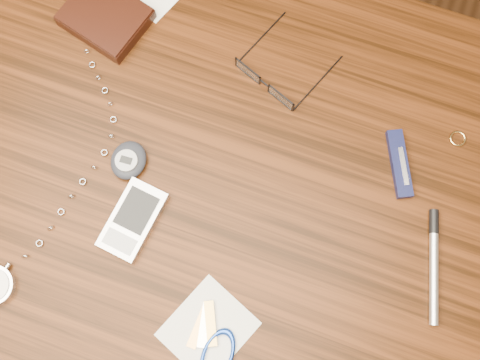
% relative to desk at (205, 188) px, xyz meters
% --- Properties ---
extents(ground, '(3.80, 3.80, 0.00)m').
position_rel_desk_xyz_m(ground, '(0.00, 0.00, -0.65)').
color(ground, '#472814').
rests_on(ground, ground).
extents(desk, '(1.00, 0.70, 0.75)m').
position_rel_desk_xyz_m(desk, '(0.00, 0.00, 0.00)').
color(desk, '#3D1B09').
rests_on(desk, ground).
extents(wallet_and_card, '(0.15, 0.16, 0.02)m').
position_rel_desk_xyz_m(wallet_and_card, '(-0.21, 0.17, 0.11)').
color(wallet_and_card, black).
rests_on(wallet_and_card, desk).
extents(eyeglasses, '(0.14, 0.14, 0.02)m').
position_rel_desk_xyz_m(eyeglasses, '(0.04, 0.15, 0.11)').
color(eyeglasses, black).
rests_on(eyeglasses, desk).
extents(gold_ring, '(0.02, 0.02, 0.00)m').
position_rel_desk_xyz_m(gold_ring, '(0.32, 0.16, 0.10)').
color(gold_ring, '#E6B861').
rests_on(gold_ring, desk).
extents(pocket_watch, '(0.09, 0.37, 0.02)m').
position_rel_desk_xyz_m(pocket_watch, '(-0.19, -0.22, 0.11)').
color(pocket_watch, '#BDBCC2').
rests_on(pocket_watch, desk).
extents(pda_phone, '(0.07, 0.11, 0.02)m').
position_rel_desk_xyz_m(pda_phone, '(-0.06, -0.09, 0.11)').
color(pda_phone, '#B2B3B7').
rests_on(pda_phone, desk).
extents(pedometer, '(0.05, 0.06, 0.02)m').
position_rel_desk_xyz_m(pedometer, '(-0.10, -0.02, 0.11)').
color(pedometer, '#21242D').
rests_on(pedometer, desk).
extents(notepad_keys, '(0.12, 0.13, 0.01)m').
position_rel_desk_xyz_m(notepad_keys, '(0.09, -0.21, 0.11)').
color(notepad_keys, white).
rests_on(notepad_keys, desk).
extents(pocket_knife, '(0.06, 0.09, 0.01)m').
position_rel_desk_xyz_m(pocket_knife, '(0.25, 0.10, 0.11)').
color(pocket_knife, '#0C0E36').
rests_on(pocket_knife, desk).
extents(silver_pen, '(0.05, 0.15, 0.01)m').
position_rel_desk_xyz_m(silver_pen, '(0.33, -0.01, 0.11)').
color(silver_pen, silver).
rests_on(silver_pen, desk).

